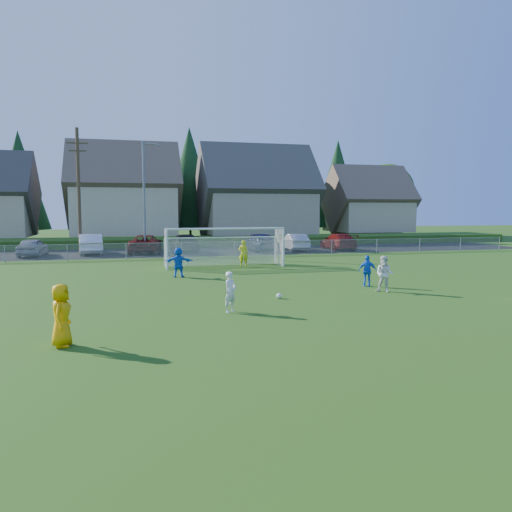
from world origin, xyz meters
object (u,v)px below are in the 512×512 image
at_px(player_blue_a, 367,271).
at_px(car_a, 33,247).
at_px(car_d, 185,243).
at_px(car_g, 338,242).
at_px(player_white_b, 384,274).
at_px(car_b, 90,244).
at_px(car_f, 295,242).
at_px(car_e, 259,242).
at_px(car_c, 145,244).
at_px(player_blue_b, 178,262).
at_px(soccer_ball, 279,296).
at_px(referee, 61,315).
at_px(soccer_goal, 224,241).
at_px(player_white_a, 230,292).
at_px(goalkeeper, 243,253).

distance_m(player_blue_a, car_a, 27.04).
height_order(car_d, car_g, car_d).
xyz_separation_m(player_white_b, car_b, (-13.70, 22.86, 0.01)).
height_order(player_white_b, car_f, player_white_b).
xyz_separation_m(car_b, car_e, (13.92, -0.89, -0.00)).
bearing_deg(car_c, car_b, 6.11).
bearing_deg(player_blue_b, car_d, -88.72).
bearing_deg(soccer_ball, car_f, 69.10).
bearing_deg(player_blue_b, car_g, -128.27).
height_order(car_f, car_g, car_f).
distance_m(referee, soccer_goal, 18.87).
height_order(player_white_a, car_d, car_d).
bearing_deg(car_d, player_white_b, 104.98).
xyz_separation_m(player_white_a, player_white_b, (7.43, 2.47, 0.08)).
height_order(goalkeeper, car_c, goalkeeper).
height_order(player_white_b, car_a, player_white_b).
distance_m(referee, player_white_a, 6.14).
xyz_separation_m(player_white_a, car_e, (7.65, 24.43, 0.09)).
distance_m(player_white_a, player_blue_b, 9.72).
bearing_deg(car_b, soccer_ball, 105.09).
bearing_deg(car_g, car_c, -0.63).
xyz_separation_m(car_a, car_b, (4.18, 0.94, 0.10)).
height_order(car_a, soccer_goal, soccer_goal).
distance_m(player_white_b, car_c, 24.70).
distance_m(player_white_b, car_g, 22.98).
distance_m(referee, car_c, 28.72).
xyz_separation_m(car_d, car_g, (13.64, -0.90, -0.03)).
distance_m(player_white_a, soccer_goal, 14.24).
height_order(car_b, car_e, same).
relative_size(player_blue_b, car_g, 0.32).
height_order(car_a, car_f, car_f).
distance_m(player_white_b, car_d, 23.42).
relative_size(car_c, car_e, 1.14).
height_order(goalkeeper, car_f, goalkeeper).
xyz_separation_m(player_blue_a, car_a, (-17.93, 20.24, -0.03)).
xyz_separation_m(player_blue_b, goalkeeper, (4.47, 3.75, 0.04)).
relative_size(player_white_b, car_g, 0.32).
xyz_separation_m(player_white_b, car_e, (0.22, 21.97, 0.01)).
relative_size(player_white_b, car_b, 0.32).
distance_m(car_e, car_g, 7.32).
xyz_separation_m(soccer_ball, car_f, (8.45, 22.12, 0.63)).
height_order(soccer_ball, player_blue_a, player_blue_a).
distance_m(soccer_ball, soccer_goal, 11.95).
bearing_deg(goalkeeper, car_d, -61.94).
xyz_separation_m(goalkeeper, car_a, (-14.12, 10.95, -0.14)).
bearing_deg(soccer_goal, car_d, 96.08).
relative_size(car_e, car_f, 1.07).
height_order(car_c, car_g, car_c).
xyz_separation_m(car_d, car_e, (6.32, -0.64, 0.05)).
bearing_deg(car_d, car_e, 174.08).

